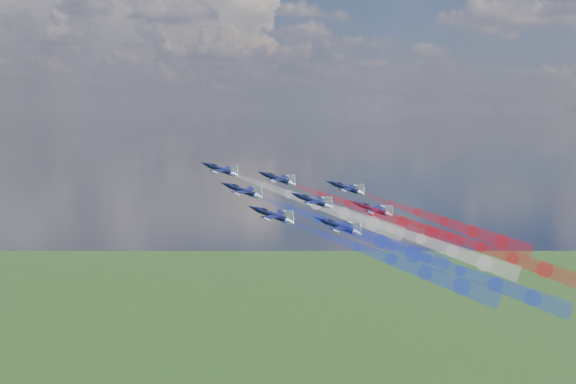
{
  "coord_description": "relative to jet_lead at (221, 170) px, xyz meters",
  "views": [
    {
      "loc": [
        -14.85,
        -165.88,
        194.16
      ],
      "look_at": [
        -6.36,
        6.08,
        174.55
      ],
      "focal_mm": 45.18,
      "sensor_mm": 36.0,
      "label": 1
    }
  ],
  "objects": [
    {
      "name": "jet_lead",
      "position": [
        0.0,
        0.0,
        0.0
      ],
      "size": [
        14.86,
        13.78,
        6.51
      ],
      "primitive_type": null,
      "rotation": [
        0.27,
        -0.05,
        1.07
      ],
      "color": "black"
    },
    {
      "name": "jet_inner_left",
      "position": [
        5.74,
        -17.51,
        -3.41
      ],
      "size": [
        14.86,
        13.78,
        6.51
      ],
      "primitive_type": null,
      "rotation": [
        0.27,
        -0.05,
        1.07
      ],
      "color": "black"
    },
    {
      "name": "jet_outer_right",
      "position": [
        32.77,
        6.73,
        -5.58
      ],
      "size": [
        14.86,
        13.78,
        6.51
      ],
      "primitive_type": null,
      "rotation": [
        0.27,
        -0.05,
        1.07
      ],
      "color": "black"
    },
    {
      "name": "trail_outer_right",
      "position": [
        55.76,
        -5.44,
        -12.79
      ],
      "size": [
        39.98,
        23.78,
        15.61
      ],
      "primitive_type": null,
      "rotation": [
        0.27,
        -0.05,
        1.07
      ],
      "color": "red"
    },
    {
      "name": "trail_center_third",
      "position": [
        45.1,
        -25.62,
        -13.58
      ],
      "size": [
        39.98,
        23.78,
        15.61
      ],
      "primitive_type": null,
      "rotation": [
        0.27,
        -0.05,
        1.07
      ],
      "color": "white"
    },
    {
      "name": "trail_rear_left",
      "position": [
        49.55,
        -41.2,
        -17.2
      ],
      "size": [
        39.98,
        23.78,
        15.61
      ],
      "primitive_type": null,
      "rotation": [
        0.27,
        -0.05,
        1.07
      ],
      "color": "#1931DB"
    },
    {
      "name": "trail_lead",
      "position": [
        22.99,
        -12.17,
        -7.22
      ],
      "size": [
        39.98,
        23.78,
        15.61
      ],
      "primitive_type": null,
      "rotation": [
        0.27,
        -0.05,
        1.07
      ],
      "color": "white"
    },
    {
      "name": "trail_inner_left",
      "position": [
        28.73,
        -29.68,
        -10.63
      ],
      "size": [
        39.98,
        23.78,
        15.61
      ],
      "primitive_type": null,
      "rotation": [
        0.27,
        -0.05,
        1.07
      ],
      "color": "#1931DB"
    },
    {
      "name": "jet_inner_right",
      "position": [
        14.39,
        2.01,
        -2.56
      ],
      "size": [
        14.86,
        13.78,
        6.51
      ],
      "primitive_type": null,
      "rotation": [
        0.27,
        -0.05,
        1.07
      ],
      "color": "black"
    },
    {
      "name": "jet_rear_right",
      "position": [
        37.31,
        -8.44,
        -9.13
      ],
      "size": [
        14.86,
        13.78,
        6.51
      ],
      "primitive_type": null,
      "rotation": [
        0.27,
        -0.05,
        1.07
      ],
      "color": "black"
    },
    {
      "name": "jet_center_third",
      "position": [
        22.11,
        -13.46,
        -6.36
      ],
      "size": [
        14.86,
        13.78,
        6.51
      ],
      "primitive_type": null,
      "rotation": [
        0.27,
        -0.05,
        1.07
      ],
      "color": "black"
    },
    {
      "name": "trail_outer_left",
      "position": [
        35.13,
        -42.74,
        -14.4
      ],
      "size": [
        39.98,
        23.78,
        15.61
      ],
      "primitive_type": null,
      "rotation": [
        0.27,
        -0.05,
        1.07
      ],
      "color": "#1931DB"
    },
    {
      "name": "trail_inner_right",
      "position": [
        37.38,
        -10.16,
        -9.78
      ],
      "size": [
        39.98,
        23.78,
        15.61
      ],
      "primitive_type": null,
      "rotation": [
        0.27,
        -0.05,
        1.07
      ],
      "color": "red"
    },
    {
      "name": "jet_outer_left",
      "position": [
        12.14,
        -30.57,
        -7.18
      ],
      "size": [
        14.86,
        13.78,
        6.51
      ],
      "primitive_type": null,
      "rotation": [
        0.27,
        -0.05,
        1.07
      ],
      "color": "black"
    },
    {
      "name": "trail_rear_right",
      "position": [
        60.3,
        -20.61,
        -16.35
      ],
      "size": [
        39.98,
        23.78,
        15.61
      ],
      "primitive_type": null,
      "rotation": [
        0.27,
        -0.05,
        1.07
      ],
      "color": "red"
    },
    {
      "name": "jet_rear_left",
      "position": [
        26.56,
        -29.03,
        -9.98
      ],
      "size": [
        14.86,
        13.78,
        6.51
      ],
      "primitive_type": null,
      "rotation": [
        0.27,
        -0.05,
        1.07
      ],
      "color": "black"
    }
  ]
}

